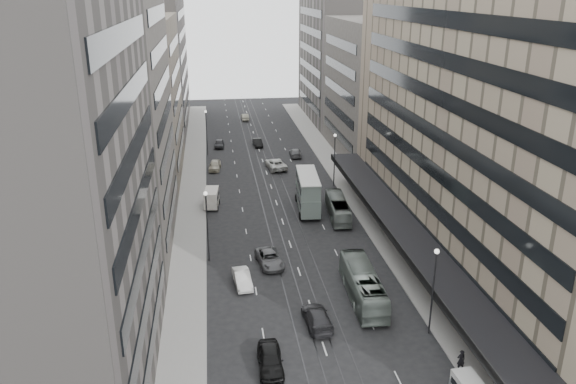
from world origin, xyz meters
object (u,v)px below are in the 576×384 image
sedan_1 (242,279)px  panel_van (212,198)px  sedan_0 (270,359)px  pedestrian (461,360)px  bus_near (363,285)px  bus_far (338,208)px  double_decker (308,191)px  sedan_2 (270,259)px

sedan_1 → panel_van: bearing=91.6°
sedan_0 → sedan_1: bearing=96.8°
sedan_0 → pedestrian: size_ratio=2.68×
bus_near → sedan_1: bus_near is taller
bus_near → panel_van: size_ratio=2.66×
bus_near → sedan_1: bearing=-18.4°
bus_far → sedan_0: bearing=72.3°
bus_near → double_decker: double_decker is taller
bus_near → double_decker: (-1.36, 24.07, 1.20)m
double_decker → sedan_0: double_decker is taller
sedan_0 → bus_near: bearing=44.0°
sedan_2 → pedestrian: 24.38m
sedan_1 → bus_near: bearing=-26.3°
double_decker → sedan_2: size_ratio=1.79×
double_decker → panel_van: double_decker is taller
bus_near → double_decker: 24.14m
bus_far → double_decker: 4.97m
bus_far → pedestrian: bus_far is taller
sedan_1 → sedan_0: bearing=-90.0°
bus_near → panel_van: 30.62m
panel_van → sedan_0: size_ratio=0.86×
bus_far → sedan_2: 16.27m
bus_near → sedan_2: size_ratio=2.11×
sedan_1 → sedan_2: sedan_1 is taller
sedan_0 → pedestrian: (15.08, -2.48, 0.23)m
bus_far → sedan_0: size_ratio=1.97×
sedan_0 → bus_far: bearing=68.9°
panel_van → pedestrian: (19.40, -38.94, -0.34)m
sedan_0 → pedestrian: 15.29m
double_decker → sedan_0: bearing=-100.5°
sedan_0 → sedan_1: sedan_0 is taller
bus_far → panel_van: bus_far is taller
pedestrian → sedan_0: bearing=-10.2°
bus_far → panel_van: bearing=-15.4°
bus_far → pedestrian: bearing=99.1°
sedan_2 → panel_van: bearing=100.8°
pedestrian → panel_van: bearing=-64.4°
bus_far → sedan_2: bus_far is taller
bus_near → panel_van: bearing=-59.5°
double_decker → panel_van: (-13.17, 2.88, -1.36)m
double_decker → sedan_0: (-8.85, -33.59, -1.93)m
sedan_0 → sedan_2: 18.11m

